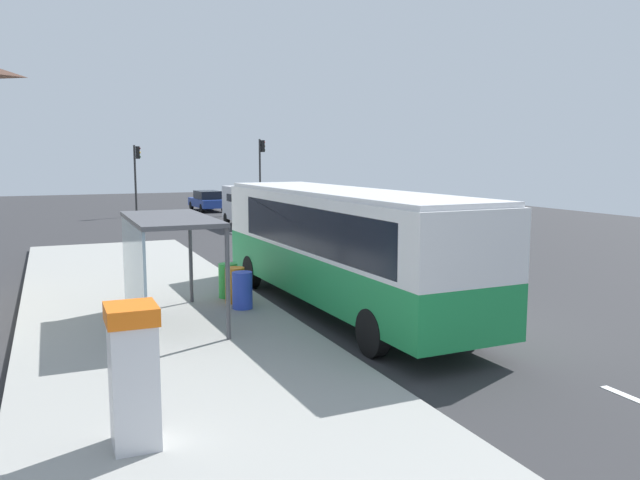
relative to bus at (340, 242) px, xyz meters
name	(u,v)px	position (x,y,z in m)	size (l,w,h in m)	color
ground_plane	(261,248)	(1.71, 12.01, -1.86)	(56.00, 92.00, 0.04)	#2D2D30
sidewalk_platform	(160,326)	(-4.69, 0.01, -1.75)	(6.20, 30.00, 0.18)	#999993
lane_stripe_seg_1	(470,331)	(1.96, -2.99, -1.84)	(0.16, 2.20, 0.01)	silver
lane_stripe_seg_2	(370,290)	(1.96, 2.01, -1.84)	(0.16, 2.20, 0.01)	silver
lane_stripe_seg_3	(308,265)	(1.96, 7.01, -1.84)	(0.16, 2.20, 0.01)	silver
lane_stripe_seg_4	(267,247)	(1.96, 12.01, -1.84)	(0.16, 2.20, 0.01)	silver
lane_stripe_seg_5	(236,235)	(1.96, 17.01, -1.84)	(0.16, 2.20, 0.01)	silver
lane_stripe_seg_6	(213,225)	(1.96, 22.01, -1.84)	(0.16, 2.20, 0.01)	silver
lane_stripe_seg_7	(195,218)	(1.96, 27.01, -1.84)	(0.16, 2.20, 0.01)	silver
bus	(340,242)	(0.00, 0.00, 0.00)	(2.84, 11.08, 3.21)	#1E8C47
white_van	(251,204)	(3.91, 20.61, -0.50)	(2.19, 5.27, 2.30)	silver
sedan_near	(207,200)	(4.02, 32.25, -1.05)	(2.00, 4.48, 1.52)	navy
ticket_machine	(134,374)	(-6.01, -6.37, -0.67)	(0.66, 0.76, 1.94)	silver
recycling_bin_blue	(242,290)	(-2.49, 0.58, -1.19)	(0.52, 0.52, 0.95)	blue
recycling_bin_orange	(235,285)	(-2.49, 1.28, -1.19)	(0.52, 0.52, 0.95)	orange
recycling_bin_green	(228,280)	(-2.49, 1.98, -1.19)	(0.52, 0.52, 0.95)	green
traffic_light_near_side	(261,164)	(7.21, 28.87, 1.67)	(0.49, 0.28, 5.31)	#2D2D2D
traffic_light_far_side	(137,169)	(-1.39, 29.67, 1.38)	(0.49, 0.28, 4.84)	#2D2D2D
bus_shelter	(157,242)	(-4.70, -0.07, 0.25)	(1.80, 4.00, 2.50)	#4C4C51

